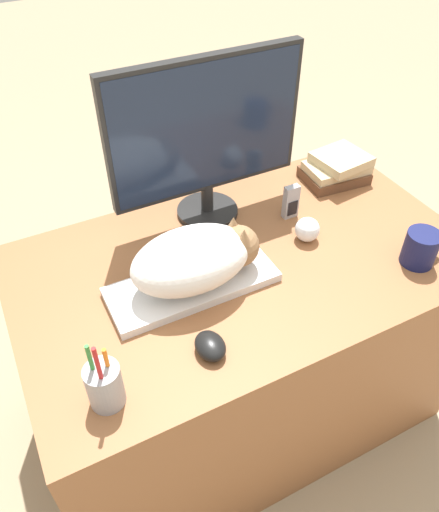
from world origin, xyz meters
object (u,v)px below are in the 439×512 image
keyboard (192,284)px  computer_mouse (210,346)px  monitor (207,133)px  coffee_mug (421,248)px  cat (198,258)px  book_stack (337,168)px  phone (291,202)px  pen_cup (105,385)px  baseball (307,229)px

keyboard → computer_mouse: computer_mouse is taller
monitor → coffee_mug: 0.65m
cat → book_stack: size_ratio=1.60×
book_stack → coffee_mug: bearing=-96.1°
phone → monitor: bearing=149.8°
keyboard → pen_cup: pen_cup is taller
keyboard → phone: bearing=20.0°
monitor → baseball: bearing=-50.2°
cat → coffee_mug: bearing=-18.3°
pen_cup → computer_mouse: bearing=3.5°
computer_mouse → book_stack: bearing=33.0°
coffee_mug → book_stack: 0.43m
keyboard → computer_mouse: (-0.05, -0.20, 0.01)m
computer_mouse → pen_cup: (-0.24, -0.02, 0.03)m
cat → pen_cup: (-0.31, -0.22, -0.04)m
pen_cup → phone: pen_cup is taller
phone → coffee_mug: bearing=-59.0°
keyboard → pen_cup: bearing=-143.4°
pen_cup → phone: bearing=27.8°
computer_mouse → baseball: bearing=28.9°
keyboard → phone: phone is taller
book_stack → pen_cup: bearing=-153.7°
cat → computer_mouse: size_ratio=3.89×
cat → coffee_mug: size_ratio=2.77×
keyboard → book_stack: book_stack is taller
book_stack → computer_mouse: bearing=-147.0°
book_stack → baseball: bearing=-141.0°
computer_mouse → phone: size_ratio=0.82×
phone → book_stack: phone is taller
keyboard → book_stack: (0.63, 0.24, 0.03)m
computer_mouse → coffee_mug: coffee_mug is taller
monitor → phone: bearing=-30.2°
monitor → book_stack: (0.45, -0.03, -0.22)m
monitor → computer_mouse: size_ratio=6.39×
cat → computer_mouse: cat is taller
monitor → book_stack: monitor is taller
pen_cup → book_stack: 1.03m
pen_cup → phone: (0.68, 0.36, -0.00)m
keyboard → computer_mouse: 0.21m
monitor → coffee_mug: (0.41, -0.45, -0.22)m
monitor → baseball: 0.38m
cat → computer_mouse: (-0.07, -0.20, -0.08)m
monitor → pen_cup: 0.70m
keyboard → pen_cup: (-0.29, -0.22, 0.04)m
baseball → book_stack: (0.26, 0.21, 0.01)m
coffee_mug → baseball: coffee_mug is taller
cat → coffee_mug: (0.56, -0.19, -0.05)m
computer_mouse → book_stack: book_stack is taller
computer_mouse → baseball: size_ratio=1.24×
keyboard → monitor: (0.17, 0.26, 0.26)m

